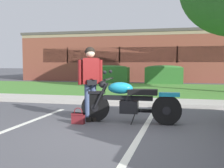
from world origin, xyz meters
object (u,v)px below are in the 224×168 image
object	(u,v)px
rider_person	(90,78)
handbag	(78,117)
brick_building	(177,57)
hedge_left	(109,74)
hedge_center_left	(164,74)
motorcycle	(134,102)

from	to	relation	value
rider_person	handbag	xyz separation A→B (m)	(-0.17, -0.35, -0.85)
handbag	brick_building	world-z (taller)	brick_building
brick_building	hedge_left	bearing A→B (deg)	-126.32
hedge_left	brick_building	xyz separation A→B (m)	(4.50, 6.12, 1.26)
hedge_center_left	motorcycle	bearing A→B (deg)	-90.42
hedge_center_left	brick_building	xyz separation A→B (m)	(0.80, 6.12, 1.26)
rider_person	hedge_center_left	world-z (taller)	rider_person
handbag	hedge_center_left	bearing A→B (deg)	84.05
motorcycle	handbag	distance (m)	1.28
motorcycle	hedge_center_left	bearing A→B (deg)	89.58
handbag	hedge_center_left	world-z (taller)	hedge_center_left
rider_person	handbag	size ratio (longest dim) A/B	4.74
motorcycle	rider_person	distance (m)	1.13
hedge_left	motorcycle	bearing A→B (deg)	-72.99
rider_person	handbag	distance (m)	0.93
rider_person	hedge_center_left	bearing A→B (deg)	84.69
motorcycle	rider_person	xyz separation A→B (m)	(-1.01, -0.01, 0.51)
hedge_left	brick_building	world-z (taller)	brick_building
hedge_center_left	brick_building	world-z (taller)	brick_building
handbag	brick_building	bearing A→B (deg)	83.56
motorcycle	rider_person	bearing A→B (deg)	-179.40
hedge_left	hedge_center_left	world-z (taller)	same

